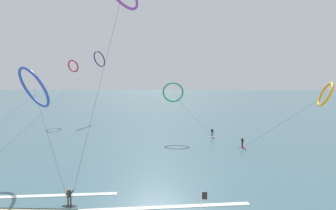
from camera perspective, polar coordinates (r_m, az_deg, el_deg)
name	(u,v)px	position (r m, az deg, el deg)	size (l,w,h in m)	color
sea_water	(173,100)	(119.37, 1.13, 1.23)	(400.00, 200.00, 0.08)	#476B75
surfer_charcoal	(69,198)	(23.81, -23.04, -20.30)	(1.40, 0.63, 1.70)	black
surfer_ivory	(212,133)	(45.84, 10.78, -6.79)	(1.40, 0.64, 1.70)	silver
surfer_magenta	(242,143)	(40.30, 17.75, -8.88)	(1.40, 0.73, 1.70)	#CC288E
kite_amber	(325,94)	(38.59, 34.12, 2.17)	(10.91, 6.75, 10.89)	orange
kite_cobalt	(34,88)	(32.62, -30.02, 3.67)	(10.80, 11.26, 12.78)	#2647B7
kite_emerald	(173,92)	(45.56, 1.25, 3.19)	(9.66, 2.51, 10.59)	#199351
kite_navy	(99,59)	(71.28, -16.47, 10.75)	(3.05, 48.29, 19.16)	navy
kite_crimson	(73,66)	(68.62, -22.25, 8.80)	(3.65, 42.64, 16.26)	red
beach_flag	(203,202)	(19.79, 8.50, -22.51)	(0.47, 0.06, 2.68)	silver
wave_crest_near	(166,208)	(22.37, -0.58, -23.82)	(15.13, 0.50, 0.12)	white
wave_crest_mid	(58,196)	(26.40, -25.29, -19.46)	(11.24, 0.50, 0.12)	white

